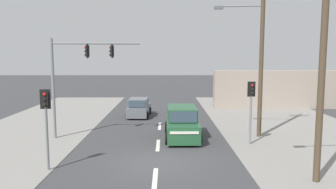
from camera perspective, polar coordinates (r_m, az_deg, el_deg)
The scene contains 14 objects.
ground_plane at distance 15.67m, azimuth -2.02°, elevation -11.76°, with size 140.00×140.00×0.00m, color #3A3A3D.
lane_dash_near at distance 13.78m, azimuth -2.27°, elevation -14.38°, with size 0.20×2.40×0.01m, color silver.
lane_dash_mid at distance 18.53m, azimuth -1.75°, elevation -8.80°, with size 0.20×2.40×0.01m, color silver.
lane_dash_far at distance 23.39m, azimuth -1.45°, elevation -5.52°, with size 0.20×2.40×0.01m, color silver.
kerb_right_verge at distance 19.54m, azimuth 25.93°, elevation -8.66°, with size 10.00×44.00×0.02m, color gray.
kerb_left_verge at distance 21.45m, azimuth -25.22°, elevation -7.28°, with size 8.00×40.00×0.02m, color gray.
utility_pole_foreground_right at distance 13.75m, azimuth 25.07°, elevation 9.16°, with size 3.78×0.54×10.66m.
utility_pole_midground_right at distance 20.59m, azimuth 15.70°, elevation 9.00°, with size 3.78×0.61×11.00m.
traffic_signal_mast at distance 20.33m, azimuth -15.95°, elevation 4.16°, with size 5.28×0.54×6.00m.
pedestal_signal_right_kerb at distance 18.79m, azimuth 14.27°, elevation -1.28°, with size 0.44×0.29×3.56m.
pedestal_signal_left_kerb at distance 14.99m, azimuth -20.48°, elevation -3.50°, with size 0.44×0.30×3.56m.
shopfront_wall_far at distance 32.76m, azimuth 18.44°, elevation 0.84°, with size 12.00×1.00×3.60m, color #A39384.
suv_kerbside_parked at distance 19.98m, azimuth 2.43°, elevation -5.06°, with size 2.10×4.56×1.90m.
hatchback_oncoming_mid at distance 27.07m, azimuth -5.10°, elevation -2.35°, with size 1.91×3.71×1.53m.
Camera 1 is at (0.45, -14.85, 4.97)m, focal length 35.00 mm.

